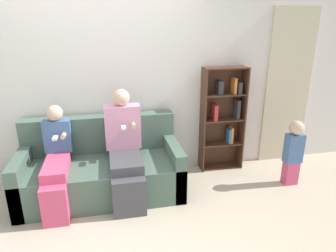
{
  "coord_description": "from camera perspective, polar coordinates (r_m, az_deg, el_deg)",
  "views": [
    {
      "loc": [
        0.04,
        -2.74,
        1.94
      ],
      "look_at": [
        0.75,
        0.59,
        0.77
      ],
      "focal_mm": 32.0,
      "sensor_mm": 36.0,
      "label": 1
    }
  ],
  "objects": [
    {
      "name": "toddler_standing",
      "position": [
        4.02,
        22.77,
        -4.37
      ],
      "size": [
        0.21,
        0.17,
        0.84
      ],
      "color": "#DB4C75",
      "rests_on": "ground_plane"
    },
    {
      "name": "back_wall",
      "position": [
        3.82,
        -12.57,
        8.49
      ],
      "size": [
        10.0,
        0.06,
        2.55
      ],
      "color": "silver",
      "rests_on": "ground_plane"
    },
    {
      "name": "curtain_panel",
      "position": [
        4.56,
        21.8,
        6.73
      ],
      "size": [
        0.67,
        0.04,
        2.16
      ],
      "color": "beige",
      "rests_on": "ground_plane"
    },
    {
      "name": "couch",
      "position": [
        3.69,
        -12.46,
        -8.05
      ],
      "size": [
        1.84,
        0.89,
        0.87
      ],
      "color": "#4C6656",
      "rests_on": "ground_plane"
    },
    {
      "name": "adult_seated",
      "position": [
        3.44,
        -8.27,
        -3.72
      ],
      "size": [
        0.41,
        0.79,
        1.23
      ],
      "color": "#47474C",
      "rests_on": "ground_plane"
    },
    {
      "name": "bookshelf",
      "position": [
        4.13,
        10.44,
        1.64
      ],
      "size": [
        0.58,
        0.22,
        1.41
      ],
      "color": "#4C2D1E",
      "rests_on": "ground_plane"
    },
    {
      "name": "child_seated",
      "position": [
        3.48,
        -20.54,
        -6.03
      ],
      "size": [
        0.3,
        0.81,
        1.08
      ],
      "color": "#DB4C75",
      "rests_on": "ground_plane"
    },
    {
      "name": "ground_plane",
      "position": [
        3.36,
        -10.93,
        -16.69
      ],
      "size": [
        14.0,
        14.0,
        0.0
      ],
      "primitive_type": "plane",
      "color": "beige"
    }
  ]
}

